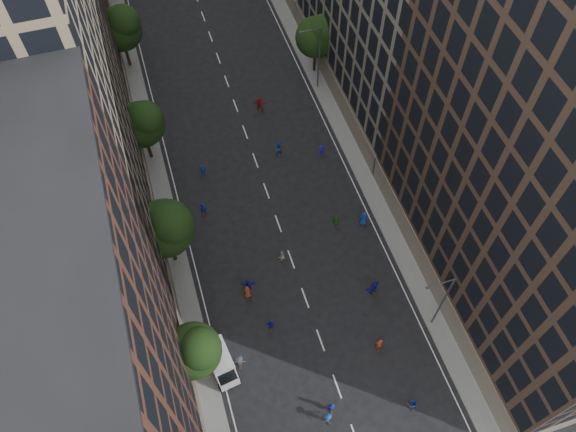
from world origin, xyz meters
The scene contains 31 objects.
ground centered at (0.00, 40.00, 0.00)m, with size 240.00×240.00×0.00m, color black.
sidewalk_left centered at (-12.00, 47.50, 0.07)m, with size 4.00×105.00×0.15m, color slate.
sidewalk_right centered at (12.00, 47.50, 0.07)m, with size 4.00×105.00×0.15m, color slate.
bldg_left_a centered at (-19.00, 11.00, 15.00)m, with size 14.00×22.00×30.00m, color #522D1F.
bldg_left_b centered at (-19.00, 35.00, 17.00)m, with size 14.00×26.00×34.00m, color #947D60.
bldg_right_a centered at (19.00, 15.00, 18.00)m, with size 14.00×30.00×36.00m, color #422F23.
tree_left_1 centered at (-11.02, 13.86, 5.55)m, with size 4.80×4.80×8.21m.
tree_left_2 centered at (-10.99, 25.83, 6.36)m, with size 5.60×5.60×9.45m.
tree_left_3 centered at (-11.02, 39.85, 5.82)m, with size 5.00×5.00×8.58m.
tree_left_4 centered at (-11.00, 55.84, 6.10)m, with size 5.40×5.40×9.08m.
tree_right_a centered at (11.38, 47.85, 5.63)m, with size 5.00×5.00×8.39m.
streetlamp_near centered at (10.37, 12.00, 5.17)m, with size 2.64×0.22×9.06m.
streetlamp_far centered at (10.37, 45.00, 5.17)m, with size 2.64×0.22×9.06m.
cargo_van centered at (-9.31, 13.80, 1.19)m, with size 2.57×4.48×2.27m.
skater_1 centered at (-1.23, 7.26, 0.85)m, with size 0.62×0.41×1.70m, color #1420A2.
skater_2 centered at (5.46, 5.43, 0.82)m, with size 0.79×0.62×1.63m, color #122D99.
skater_3 centered at (-1.82, 6.51, 0.77)m, with size 1.00×0.57×1.55m, color #13429D.
skater_4 centered at (-4.04, 16.00, 0.79)m, with size 0.92×0.38×1.57m, color #131A9B.
skater_5 centered at (6.47, 16.66, 0.87)m, with size 1.62×0.52×1.75m, color #151296.
skater_6 centered at (-5.24, 19.90, 0.84)m, with size 0.83×0.54×1.69m, color #9F361A.
skater_7 centered at (4.84, 11.22, 0.93)m, with size 0.68×0.45×1.87m, color #AB351C.
skater_8 centered at (-0.96, 22.73, 0.77)m, with size 0.75×0.58×1.54m, color #B8B7B3.
skater_9 centered at (-7.71, 13.48, 0.90)m, with size 1.17×0.67×1.81m, color #3A3A3E.
skater_10 centered at (5.74, 24.99, 0.83)m, with size 0.97×0.40×1.65m, color #227124.
skater_11 centered at (-4.97, 20.60, 0.78)m, with size 1.45×0.46×1.56m, color #1A15AA.
skater_12 centered at (8.50, 24.35, 0.95)m, with size 0.93×0.60×1.90m, color #123598.
skater_13 centered at (-7.17, 30.68, 0.86)m, with size 0.63×0.41×1.72m, color #121C99.
skater_14 centered at (2.72, 36.16, 0.93)m, with size 0.91×0.71×1.86m, color #1649B3.
skater_15 centered at (7.36, 34.37, 0.82)m, with size 1.05×0.61×1.63m, color #1D14A2.
skater_16 centered at (-6.10, 35.63, 0.81)m, with size 0.95×0.40×1.63m, color #164BB7.
skater_17 centered at (2.67, 43.47, 0.94)m, with size 1.75×0.56×1.88m, color #A71B29.
Camera 1 is at (-8.60, -3.76, 49.89)m, focal length 35.00 mm.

